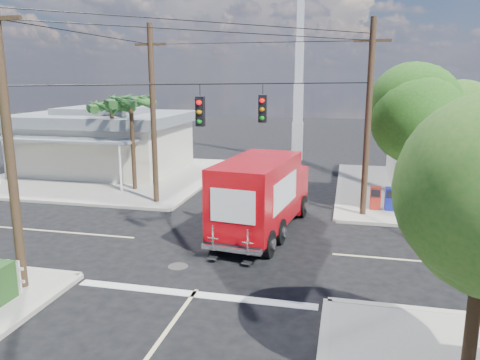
% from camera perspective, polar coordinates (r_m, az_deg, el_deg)
% --- Properties ---
extents(ground, '(120.00, 120.00, 0.00)m').
position_cam_1_polar(ground, '(18.45, -1.41, -8.00)').
color(ground, black).
rests_on(ground, ground).
extents(sidewalk_ne, '(14.12, 14.12, 0.14)m').
position_cam_1_polar(sidewalk_ne, '(29.10, 25.66, -1.47)').
color(sidewalk_ne, '#A19C92').
rests_on(sidewalk_ne, ground).
extents(sidewalk_nw, '(14.12, 14.12, 0.14)m').
position_cam_1_polar(sidewalk_nw, '(32.16, -15.53, 0.54)').
color(sidewalk_nw, '#A19C92').
rests_on(sidewalk_nw, ground).
extents(road_markings, '(32.00, 32.00, 0.01)m').
position_cam_1_polar(road_markings, '(17.12, -2.65, -9.65)').
color(road_markings, beige).
rests_on(road_markings, ground).
extents(building_nw, '(10.80, 10.20, 4.30)m').
position_cam_1_polar(building_nw, '(33.72, -16.15, 4.74)').
color(building_nw, beige).
rests_on(building_nw, sidewalk_nw).
extents(radio_tower, '(0.80, 0.80, 17.00)m').
position_cam_1_polar(radio_tower, '(36.95, 7.17, 11.08)').
color(radio_tower, silver).
rests_on(radio_tower, ground).
extents(tree_ne_front, '(4.21, 4.14, 6.66)m').
position_cam_1_polar(tree_ne_front, '(23.74, 20.12, 7.64)').
color(tree_ne_front, '#422D1C').
rests_on(tree_ne_front, sidewalk_ne).
extents(tree_ne_back, '(3.77, 3.66, 5.82)m').
position_cam_1_polar(tree_ne_back, '(26.38, 25.10, 6.36)').
color(tree_ne_back, '#422D1C').
rests_on(tree_ne_back, sidewalk_ne).
extents(palm_nw_front, '(3.01, 3.08, 5.59)m').
position_cam_1_polar(palm_nw_front, '(27.01, -13.17, 9.14)').
color(palm_nw_front, '#422D1C').
rests_on(palm_nw_front, sidewalk_nw).
extents(palm_nw_back, '(3.01, 3.08, 5.19)m').
position_cam_1_polar(palm_nw_back, '(29.27, -15.40, 8.52)').
color(palm_nw_back, '#422D1C').
rests_on(palm_nw_back, sidewalk_nw).
extents(utility_poles, '(12.00, 10.68, 9.00)m').
position_cam_1_polar(utility_poles, '(19.36, -4.88, 7.15)').
color(utility_poles, '#473321').
rests_on(utility_poles, ground).
extents(vending_boxes, '(1.90, 0.50, 1.10)m').
position_cam_1_polar(vending_boxes, '(23.75, 17.85, -2.19)').
color(vending_boxes, '#B1271B').
rests_on(vending_boxes, sidewalk_ne).
extents(delivery_truck, '(3.25, 7.73, 3.25)m').
position_cam_1_polar(delivery_truck, '(19.48, 2.73, -1.81)').
color(delivery_truck, black).
rests_on(delivery_truck, ground).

